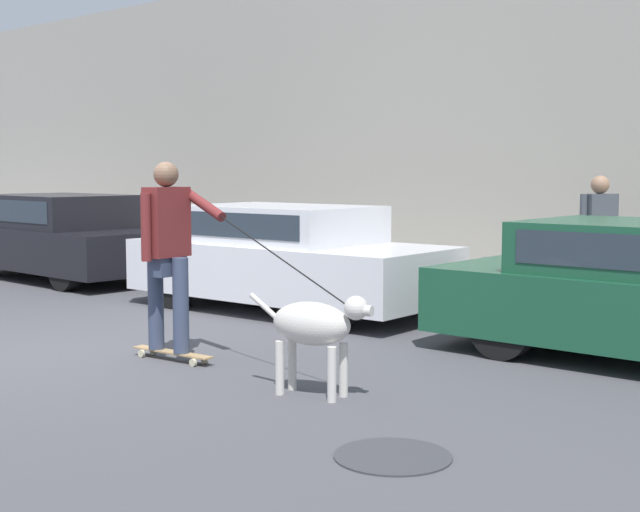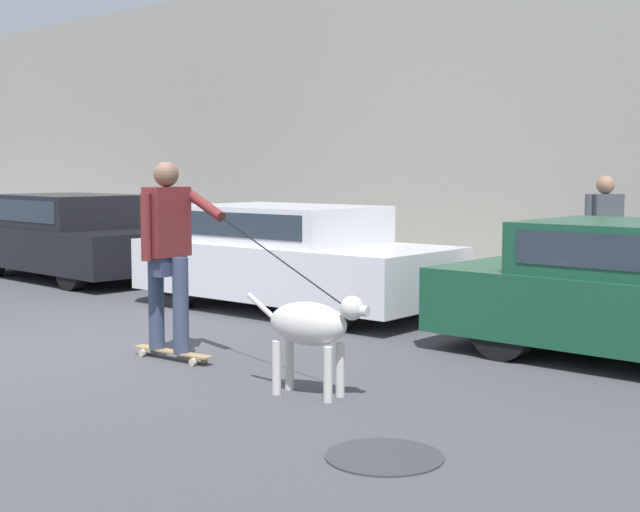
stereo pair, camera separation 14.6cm
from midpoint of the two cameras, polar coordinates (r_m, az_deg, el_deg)
The scene contains 10 objects.
ground_plane at distance 8.87m, azimuth -15.79°, elevation -6.05°, with size 36.00×36.00×0.00m, color #47474C.
back_wall at distance 13.54m, azimuth 9.07°, elevation 8.66°, with size 32.00×0.30×5.00m.
sidewalk_curb at distance 12.61m, azimuth 5.82°, elevation -2.20°, with size 30.00×2.15×0.11m.
parked_car_0 at distance 14.87m, azimuth -15.33°, elevation 1.17°, with size 4.09×1.93×1.35m.
parked_car_1 at distance 11.08m, azimuth -1.56°, elevation -0.15°, with size 4.15×1.93×1.30m.
dog at distance 6.88m, azimuth 0.04°, elevation -4.53°, with size 1.08×0.46×0.81m.
skateboarder at distance 8.24m, azimuth -9.19°, elevation 0.57°, with size 2.66×0.60×1.82m.
pedestrian_with_bag at distance 11.35m, azimuth 18.01°, elevation 1.42°, with size 0.38×0.62×1.57m.
manhole_cover at distance 5.59m, azimuth 4.90°, elevation -12.67°, with size 0.73×0.73×0.01m.
fire_hydrant at distance 10.30m, azimuth 11.13°, elevation -2.07°, with size 0.18×0.18×0.77m.
Camera 2 is at (7.43, -4.55, 1.75)m, focal length 50.00 mm.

